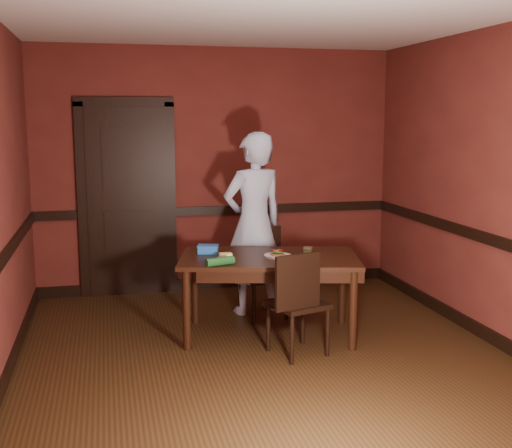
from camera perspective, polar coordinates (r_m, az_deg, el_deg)
name	(u,v)px	position (r m, az deg, el deg)	size (l,w,h in m)	color
floor	(266,357)	(5.35, 0.88, -11.78)	(4.00, 4.50, 0.01)	black
ceiling	(267,14)	(5.04, 0.96, 18.15)	(4.00, 4.50, 0.01)	silver
wall_back	(217,170)	(7.21, -3.47, 4.78)	(4.00, 0.02, 2.70)	#58201A
wall_front	(390,251)	(2.92, 11.78, -2.39)	(4.00, 0.02, 2.70)	#58201A
wall_right	(493,187)	(5.84, 20.35, 3.10)	(0.02, 4.50, 2.70)	#58201A
dado_back	(218,210)	(7.25, -3.41, 1.22)	(4.00, 0.03, 0.10)	black
dado_left	(1,262)	(5.00, -21.76, -3.20)	(0.03, 4.50, 0.10)	black
dado_right	(489,239)	(5.89, 19.97, -1.26)	(0.03, 4.50, 0.10)	black
baseboard_back	(219,282)	(7.42, -3.35, -5.21)	(4.00, 0.03, 0.12)	black
baseboard_left	(8,372)	(5.24, -21.18, -12.19)	(0.03, 4.50, 0.12)	black
baseboard_right	(483,332)	(6.10, 19.52, -9.04)	(0.03, 4.50, 0.12)	black
door	(127,196)	(7.11, -11.38, 2.44)	(1.05, 0.07, 2.20)	black
dining_table	(269,296)	(5.75, 1.18, -6.42)	(1.55, 0.87, 0.73)	black
chair_far	(263,274)	(6.25, 0.62, -4.47)	(0.40, 0.40, 0.86)	black
chair_near	(298,302)	(5.31, 3.75, -6.93)	(0.41, 0.41, 0.88)	black
person	(254,224)	(6.33, -0.19, 0.04)	(0.66, 0.43, 1.80)	#ABBBD9
sandwich_plate	(278,255)	(5.63, 1.94, -2.75)	(0.24, 0.24, 0.06)	white
sauce_jar	(308,252)	(5.60, 4.62, -2.54)	(0.08, 0.08, 0.10)	#4B873B
cheese_saucer	(225,256)	(5.58, -2.73, -2.87)	(0.14, 0.14, 0.05)	white
food_tub	(208,249)	(5.77, -4.28, -2.25)	(0.21, 0.17, 0.08)	blue
wrapped_veg	(220,261)	(5.30, -3.23, -3.34)	(0.07, 0.07, 0.25)	#184B1F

